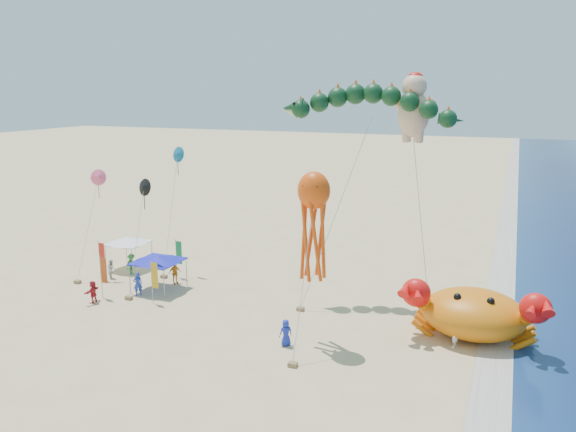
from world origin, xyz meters
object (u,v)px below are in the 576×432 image
object	(u,v)px
dragon_kite	(369,110)
octopus_kite	(313,218)
cherub_kite	(414,106)
canopy_blue	(158,259)
canopy_white	(128,241)
crab_inflatable	(474,312)

from	to	relation	value
dragon_kite	octopus_kite	world-z (taller)	dragon_kite
cherub_kite	canopy_blue	world-z (taller)	cherub_kite
cherub_kite	canopy_white	xyz separation A→B (m)	(-23.20, -2.08, -11.46)
octopus_kite	canopy_white	world-z (taller)	octopus_kite
dragon_kite	cherub_kite	distance (m)	3.05
cherub_kite	canopy_blue	xyz separation A→B (m)	(-17.80, -5.53, -11.46)
cherub_kite	crab_inflatable	bearing A→B (deg)	-46.78
crab_inflatable	octopus_kite	world-z (taller)	octopus_kite
dragon_kite	octopus_kite	bearing A→B (deg)	-97.10
crab_inflatable	canopy_white	xyz separation A→B (m)	(-28.36, 3.41, 0.80)
cherub_kite	octopus_kite	world-z (taller)	cherub_kite
canopy_white	dragon_kite	bearing A→B (deg)	3.06
octopus_kite	canopy_blue	bearing A→B (deg)	164.29
crab_inflatable	canopy_white	size ratio (longest dim) A/B	2.61
crab_inflatable	canopy_blue	xyz separation A→B (m)	(-22.96, -0.03, 0.80)
canopy_blue	canopy_white	xyz separation A→B (m)	(-5.40, 3.45, -0.00)
cherub_kite	canopy_white	distance (m)	25.96
octopus_kite	crab_inflatable	bearing A→B (deg)	23.43
cherub_kite	dragon_kite	bearing A→B (deg)	-160.83
crab_inflatable	canopy_white	distance (m)	28.58
crab_inflatable	octopus_kite	size ratio (longest dim) A/B	0.82
cherub_kite	octopus_kite	size ratio (longest dim) A/B	1.56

